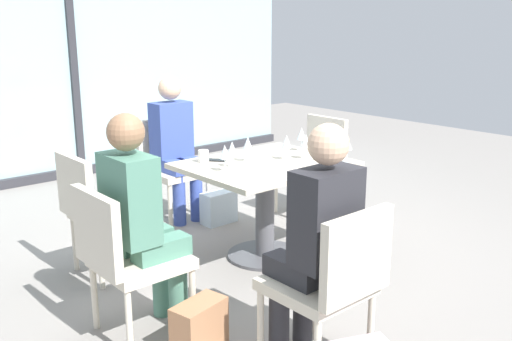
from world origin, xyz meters
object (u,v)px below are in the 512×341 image
chair_front_left (332,278)px  wine_glass_0 (248,144)px  person_front_left (316,233)px  cell_phone_on_table (216,160)px  chair_far_right (315,159)px  chair_near_window (170,162)px  person_near_window (175,142)px  wine_glass_4 (306,142)px  handbag_1 (199,327)px  wine_glass_5 (232,149)px  coffee_cup (203,156)px  chair_side_end (125,254)px  wine_glass_6 (225,153)px  dining_table_main (265,188)px  chair_far_left (98,207)px  handbag_2 (219,208)px  wine_glass_2 (347,144)px  wine_glass_3 (302,134)px  person_side_end (140,214)px  wine_glass_1 (287,142)px

chair_front_left → wine_glass_0: (0.63, 1.38, 0.37)m
person_front_left → chair_front_left: bearing=-90.0°
cell_phone_on_table → chair_far_right: bearing=-28.5°
person_front_left → wine_glass_0: bearing=63.6°
person_front_left → cell_phone_on_table: size_ratio=8.75×
chair_near_window → person_near_window: bearing=-90.0°
wine_glass_4 → handbag_1: 1.70m
chair_near_window → wine_glass_5: size_ratio=4.70×
wine_glass_0 → handbag_1: wine_glass_0 is taller
chair_far_right → handbag_1: 2.53m
person_front_left → person_near_window: (0.71, 2.34, 0.00)m
person_front_left → coffee_cup: bearing=75.6°
chair_side_end → handbag_1: (0.21, -0.38, -0.36)m
wine_glass_4 → wine_glass_6: size_ratio=1.00×
chair_side_end → chair_far_right: size_ratio=1.00×
dining_table_main → chair_far_left: chair_far_left is taller
handbag_2 → wine_glass_2: bearing=-77.7°
dining_table_main → wine_glass_4: (0.30, -0.12, 0.33)m
dining_table_main → wine_glass_3: wine_glass_3 is taller
dining_table_main → chair_side_end: size_ratio=1.30×
coffee_cup → handbag_1: coffee_cup is taller
chair_front_left → chair_far_left: (-0.36, 1.79, 0.00)m
chair_front_left → wine_glass_6: (0.33, 1.27, 0.37)m
chair_near_window → wine_glass_3: (0.47, -1.18, 0.37)m
person_side_end → wine_glass_2: bearing=-1.1°
chair_far_right → cell_phone_on_table: 1.34m
wine_glass_6 → handbag_2: wine_glass_6 is taller
dining_table_main → wine_glass_2: size_ratio=6.11×
dining_table_main → chair_far_left: 1.18m
person_near_window → cell_phone_on_table: 0.93m
chair_far_right → person_near_window: size_ratio=0.69×
cell_phone_on_table → handbag_1: size_ratio=0.48×
cell_phone_on_table → person_side_end: bearing=173.5°
person_near_window → wine_glass_5: size_ratio=6.81×
wine_glass_6 → handbag_2: 1.25m
wine_glass_1 → wine_glass_4: bearing=-30.9°
wine_glass_2 → coffee_cup: wine_glass_2 is taller
cell_phone_on_table → coffee_cup: bearing=131.8°
person_near_window → dining_table_main: bearing=-90.0°
chair_side_end → wine_glass_1: wine_glass_1 is taller
person_front_left → wine_glass_5: bearing=70.1°
dining_table_main → wine_glass_2: wine_glass_2 is taller
chair_far_left → person_side_end: person_side_end is taller
wine_glass_1 → wine_glass_5: same height
chair_far_left → chair_far_right: bearing=0.0°
dining_table_main → wine_glass_3: bearing=11.8°
chair_far_right → wine_glass_2: wine_glass_2 is taller
chair_front_left → handbag_2: size_ratio=2.90×
wine_glass_1 → wine_glass_2: size_ratio=1.00×
chair_far_right → chair_side_end: bearing=-160.6°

